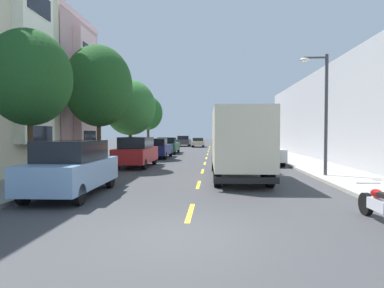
{
  "coord_description": "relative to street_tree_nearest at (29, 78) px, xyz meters",
  "views": [
    {
      "loc": [
        0.65,
        -7.16,
        2.21
      ],
      "look_at": [
        -1.66,
        27.98,
        1.03
      ],
      "focal_mm": 31.32,
      "sensor_mm": 36.0,
      "label": 1
    }
  ],
  "objects": [
    {
      "name": "ground_plane",
      "position": [
        6.4,
        24.73,
        -4.31
      ],
      "size": [
        160.0,
        160.0,
        0.0
      ],
      "primitive_type": "plane",
      "color": "#38383A"
    },
    {
      "name": "sidewalk_left",
      "position": [
        -0.7,
        22.73,
        -4.24
      ],
      "size": [
        3.2,
        120.0,
        0.14
      ],
      "primitive_type": "cube",
      "color": "#99968E",
      "rests_on": "ground_plane"
    },
    {
      "name": "sidewalk_right",
      "position": [
        13.5,
        22.73,
        -4.24
      ],
      "size": [
        3.2,
        120.0,
        0.14
      ],
      "primitive_type": "cube",
      "color": "#99968E",
      "rests_on": "ground_plane"
    },
    {
      "name": "lane_centerline_dashes",
      "position": [
        6.4,
        19.23,
        -4.3
      ],
      "size": [
        0.14,
        47.2,
        0.01
      ],
      "color": "yellow",
      "rests_on": "ground_plane"
    },
    {
      "name": "townhouse_third_rose",
      "position": [
        -8.08,
        10.81,
        0.72
      ],
      "size": [
        12.38,
        6.51,
        10.46
      ],
      "color": "#CC9E9E",
      "rests_on": "ground_plane"
    },
    {
      "name": "apartment_block_opposite",
      "position": [
        20.1,
        14.73,
        -0.76
      ],
      "size": [
        10.0,
        36.0,
        7.1
      ],
      "primitive_type": "cube",
      "color": "#A8A8AD",
      "rests_on": "ground_plane"
    },
    {
      "name": "street_tree_nearest",
      "position": [
        0.0,
        0.0,
        0.0
      ],
      "size": [
        3.19,
        3.19,
        6.01
      ],
      "color": "#47331E",
      "rests_on": "sidewalk_left"
    },
    {
      "name": "street_tree_second",
      "position": [
        0.0,
        7.7,
        0.75
      ],
      "size": [
        4.11,
        4.11,
        7.4
      ],
      "color": "#47331E",
      "rests_on": "sidewalk_left"
    },
    {
      "name": "street_tree_third",
      "position": [
        0.0,
        15.39,
        0.02
      ],
      "size": [
        4.31,
        4.31,
        6.52
      ],
      "color": "#47331E",
      "rests_on": "sidewalk_left"
    },
    {
      "name": "street_tree_farthest",
      "position": [
        -0.0,
        23.09,
        0.0
      ],
      "size": [
        3.09,
        3.09,
        5.99
      ],
      "color": "#47331E",
      "rests_on": "sidewalk_left"
    },
    {
      "name": "street_lamp",
      "position": [
        12.33,
        4.28,
        -0.71
      ],
      "size": [
        1.35,
        0.28,
        5.87
      ],
      "color": "#38383D",
      "rests_on": "sidewalk_right"
    },
    {
      "name": "delivery_box_truck",
      "position": [
        8.2,
        3.7,
        -2.43
      ],
      "size": [
        2.55,
        7.79,
        3.27
      ],
      "color": "beige",
      "rests_on": "ground_plane"
    },
    {
      "name": "parked_hatchback_burgundy",
      "position": [
        10.83,
        20.06,
        -3.55
      ],
      "size": [
        1.77,
        4.01,
        1.5
      ],
      "color": "maroon",
      "rests_on": "ground_plane"
    },
    {
      "name": "parked_pickup_silver",
      "position": [
        10.6,
        11.5,
        -3.48
      ],
      "size": [
        2.06,
        5.32,
        1.73
      ],
      "color": "#B2B5BA",
      "rests_on": "ground_plane"
    },
    {
      "name": "parked_pickup_forest",
      "position": [
        2.17,
        23.03,
        -3.48
      ],
      "size": [
        2.01,
        5.31,
        1.73
      ],
      "color": "#194C28",
      "rests_on": "ground_plane"
    },
    {
      "name": "parked_pickup_navy",
      "position": [
        2.13,
        16.53,
        -3.48
      ],
      "size": [
        2.0,
        5.3,
        1.73
      ],
      "color": "navy",
      "rests_on": "ground_plane"
    },
    {
      "name": "parked_pickup_white",
      "position": [
        10.65,
        34.66,
        -3.48
      ],
      "size": [
        2.16,
        5.36,
        1.73
      ],
      "color": "silver",
      "rests_on": "ground_plane"
    },
    {
      "name": "parked_wagon_orange",
      "position": [
        10.8,
        25.51,
        -3.5
      ],
      "size": [
        1.94,
        4.74,
        1.5
      ],
      "color": "orange",
      "rests_on": "ground_plane"
    },
    {
      "name": "parked_pickup_charcoal",
      "position": [
        2.1,
        42.38,
        -3.48
      ],
      "size": [
        2.02,
        5.31,
        1.73
      ],
      "color": "#333338",
      "rests_on": "ground_plane"
    },
    {
      "name": "parked_suv_sky",
      "position": [
        2.06,
        -0.95,
        -3.32
      ],
      "size": [
        2.05,
        4.84,
        1.93
      ],
      "color": "#7A9EC6",
      "rests_on": "ground_plane"
    },
    {
      "name": "parked_suv_red",
      "position": [
        2.05,
        8.87,
        -3.32
      ],
      "size": [
        2.02,
        4.83,
        1.93
      ],
      "color": "#AD1E1E",
      "rests_on": "ground_plane"
    },
    {
      "name": "moving_champagne_sedan",
      "position": [
        4.6,
        39.5,
        -3.56
      ],
      "size": [
        1.8,
        4.5,
        1.43
      ],
      "color": "tan",
      "rests_on": "ground_plane"
    },
    {
      "name": "parked_motorcycle",
      "position": [
        11.15,
        -3.94,
        -3.9
      ],
      "size": [
        0.62,
        2.05,
        0.9
      ],
      "color": "black",
      "rests_on": "ground_plane"
    }
  ]
}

